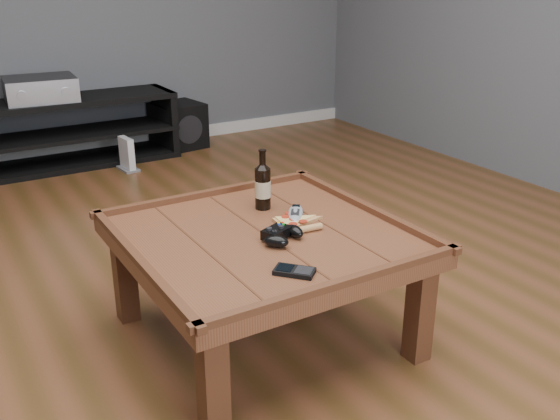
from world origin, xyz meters
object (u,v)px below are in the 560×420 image
coffee_table (264,248)px  media_console (79,131)px  pizza_slice (295,223)px  remote_control (295,213)px  subwoofer (178,125)px  smartphone (294,271)px  game_console (127,155)px  game_controller (282,235)px  av_receiver (41,89)px  beer_bottle (263,185)px

coffee_table → media_console: (0.00, 2.75, -0.15)m
coffee_table → pizza_slice: (0.15, 0.01, 0.07)m
pizza_slice → remote_control: 0.08m
media_console → subwoofer: 0.80m
smartphone → game_console: bearing=42.0°
coffee_table → smartphone: size_ratio=7.11×
game_controller → av_receiver: 2.85m
coffee_table → av_receiver: (-0.23, 2.74, 0.19)m
beer_bottle → av_receiver: beer_bottle is taller
coffee_table → pizza_slice: 0.16m
smartphone → game_console: 2.79m
pizza_slice → smartphone: (-0.22, -0.34, -0.00)m
game_controller → remote_control: (0.17, 0.17, -0.01)m
game_controller → pizza_slice: game_controller is taller
remote_control → game_console: (0.05, 2.33, -0.36)m
media_console → remote_control: size_ratio=7.18×
coffee_table → remote_control: (0.19, 0.08, 0.07)m
av_receiver → game_console: (0.47, -0.33, -0.47)m
media_console → smartphone: 3.09m
beer_bottle → media_console: bearing=92.9°
beer_bottle → remote_control: (0.06, -0.15, -0.09)m
media_console → av_receiver: 0.41m
coffee_table → remote_control: remote_control is taller
media_console → pizza_slice: size_ratio=5.22×
pizza_slice → remote_control: remote_control is taller
media_console → game_console: bearing=-54.7°
remote_control → subwoofer: 2.80m
game_controller → pizza_slice: (0.12, 0.10, -0.02)m
coffee_table → media_console: 2.75m
av_receiver → smartphone: bearing=-82.8°
smartphone → subwoofer: (0.88, 3.13, -0.28)m
subwoofer → smartphone: bearing=-113.1°
coffee_table → av_receiver: av_receiver is taller
beer_bottle → av_receiver: 2.54m
beer_bottle → pizza_slice: beer_bottle is taller
pizza_slice → coffee_table: bearing=-170.3°
media_console → game_console: size_ratio=5.82×
smartphone → subwoofer: bearing=32.9°
coffee_table → subwoofer: bearing=74.0°
smartphone → av_receiver: bearing=51.4°
smartphone → remote_control: 0.49m
beer_bottle → remote_control: bearing=-66.5°
game_controller → smartphone: bearing=-134.9°
smartphone → av_receiver: size_ratio=0.29×
smartphone → av_receiver: (-0.16, 3.08, 0.12)m
remote_control → game_console: bearing=124.4°
remote_control → game_console: 2.36m
game_controller → remote_control: game_controller is taller
av_receiver → game_console: size_ratio=2.07×
pizza_slice → smartphone: pizza_slice is taller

